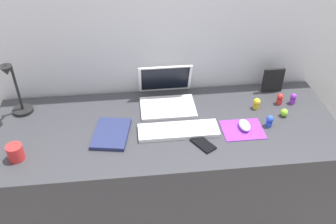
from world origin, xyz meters
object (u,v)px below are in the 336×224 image
(notebook_pad, at_px, (111,134))
(toy_figurine_lime, at_px, (284,113))
(keyboard, at_px, (178,131))
(toy_figurine_yellow, at_px, (257,103))
(coffee_mug, at_px, (15,152))
(toy_figurine_red, at_px, (280,99))
(picture_frame, at_px, (273,80))
(mouse, at_px, (245,125))
(desk_lamp, at_px, (15,91))
(toy_figurine_purple, at_px, (293,98))
(laptop, at_px, (167,94))
(cell_phone, at_px, (203,144))
(toy_figurine_blue, at_px, (270,120))

(notebook_pad, bearing_deg, toy_figurine_lime, 13.93)
(keyboard, relative_size, toy_figurine_yellow, 6.55)
(keyboard, xyz_separation_m, coffee_mug, (-0.78, -0.11, 0.03))
(keyboard, relative_size, notebook_pad, 1.71)
(coffee_mug, xyz_separation_m, toy_figurine_yellow, (1.23, 0.27, -0.00))
(keyboard, distance_m, coffee_mug, 0.78)
(coffee_mug, distance_m, toy_figurine_red, 1.41)
(picture_frame, bearing_deg, mouse, -128.00)
(toy_figurine_red, bearing_deg, picture_frame, 91.01)
(notebook_pad, xyz_separation_m, picture_frame, (0.93, 0.30, 0.06))
(toy_figurine_lime, bearing_deg, toy_figurine_red, 82.35)
(desk_lamp, height_order, toy_figurine_purple, desk_lamp)
(laptop, bearing_deg, toy_figurine_purple, -7.37)
(cell_phone, bearing_deg, laptop, 78.06)
(coffee_mug, height_order, toy_figurine_lime, coffee_mug)
(coffee_mug, height_order, toy_figurine_blue, coffee_mug)
(desk_lamp, xyz_separation_m, toy_figurine_blue, (1.30, -0.24, -0.12))
(picture_frame, height_order, toy_figurine_blue, picture_frame)
(laptop, distance_m, cell_phone, 0.41)
(notebook_pad, bearing_deg, toy_figurine_blue, 9.18)
(picture_frame, relative_size, toy_figurine_lime, 3.36)
(coffee_mug, xyz_separation_m, toy_figurine_lime, (1.36, 0.18, -0.02))
(mouse, relative_size, toy_figurine_lime, 2.15)
(keyboard, xyz_separation_m, toy_figurine_yellow, (0.46, 0.16, 0.02))
(toy_figurine_purple, bearing_deg, toy_figurine_lime, -129.46)
(notebook_pad, xyz_separation_m, coffee_mug, (-0.44, -0.12, 0.03))
(keyboard, distance_m, toy_figurine_red, 0.63)
(notebook_pad, distance_m, picture_frame, 0.98)
(keyboard, distance_m, toy_figurine_yellow, 0.48)
(desk_lamp, distance_m, coffee_mug, 0.37)
(keyboard, bearing_deg, coffee_mug, -171.94)
(keyboard, xyz_separation_m, toy_figurine_red, (0.60, 0.19, 0.02))
(cell_phone, bearing_deg, toy_figurine_yellow, 6.04)
(keyboard, height_order, picture_frame, picture_frame)
(toy_figurine_yellow, bearing_deg, toy_figurine_blue, -83.49)
(keyboard, relative_size, toy_figurine_blue, 6.29)
(mouse, distance_m, toy_figurine_yellow, 0.20)
(laptop, relative_size, toy_figurine_lime, 6.71)
(mouse, distance_m, toy_figurine_purple, 0.38)
(toy_figurine_purple, relative_size, toy_figurine_blue, 0.98)
(desk_lamp, relative_size, picture_frame, 2.23)
(desk_lamp, relative_size, coffee_mug, 4.29)
(notebook_pad, height_order, picture_frame, picture_frame)
(laptop, bearing_deg, cell_phone, -70.23)
(mouse, bearing_deg, toy_figurine_red, 37.40)
(cell_phone, height_order, toy_figurine_red, toy_figurine_red)
(desk_lamp, relative_size, toy_figurine_lime, 7.48)
(keyboard, xyz_separation_m, cell_phone, (0.11, -0.11, -0.01))
(cell_phone, xyz_separation_m, desk_lamp, (-0.93, 0.35, 0.15))
(cell_phone, relative_size, notebook_pad, 0.53)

